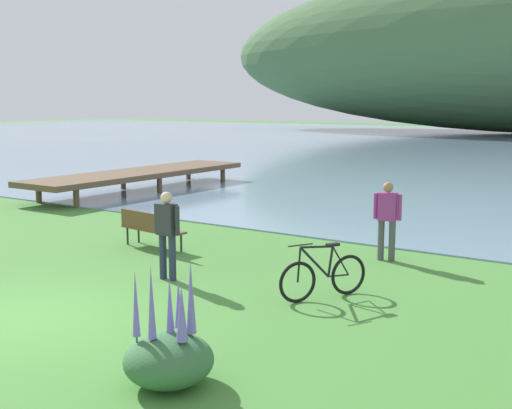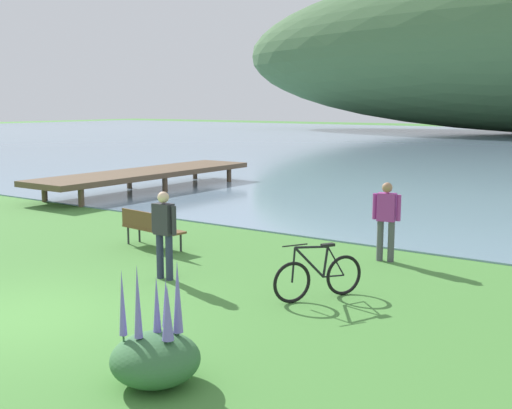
# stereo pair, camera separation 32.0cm
# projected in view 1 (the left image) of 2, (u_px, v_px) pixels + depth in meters

# --- Properties ---
(ground_plane) EXTENTS (200.00, 200.00, 0.00)m
(ground_plane) POSITION_uv_depth(u_px,v_px,m) (26.00, 320.00, 10.03)
(ground_plane) COLOR #478438
(park_bench_near_camera) EXTENTS (1.85, 0.70, 0.88)m
(park_bench_near_camera) POSITION_uv_depth(u_px,v_px,m) (151.00, 227.00, 14.87)
(park_bench_near_camera) COLOR brown
(park_bench_near_camera) RESTS_ON ground
(bicycle_leaning_near_bench) EXTENTS (0.90, 1.58, 1.01)m
(bicycle_leaning_near_bench) POSITION_uv_depth(u_px,v_px,m) (323.00, 276.00, 11.07)
(bicycle_leaning_near_bench) COLOR black
(bicycle_leaning_near_bench) RESTS_ON ground
(person_at_shoreline) EXTENTS (0.60, 0.28, 1.71)m
(person_at_shoreline) POSITION_uv_depth(u_px,v_px,m) (387.00, 216.00, 13.68)
(person_at_shoreline) COLOR #4C4C51
(person_at_shoreline) RESTS_ON ground
(person_on_the_grass) EXTENTS (0.61, 0.22, 1.71)m
(person_on_the_grass) POSITION_uv_depth(u_px,v_px,m) (167.00, 230.00, 12.17)
(person_on_the_grass) COLOR #282D47
(person_on_the_grass) RESTS_ON ground
(echium_bush_closest_to_camera) EXTENTS (1.09, 1.09, 1.52)m
(echium_bush_closest_to_camera) POSITION_uv_depth(u_px,v_px,m) (169.00, 356.00, 7.65)
(echium_bush_closest_to_camera) COLOR #386B3D
(echium_bush_closest_to_camera) RESTS_ON ground
(pier_dock) EXTENTS (2.40, 10.00, 0.80)m
(pier_dock) POSITION_uv_depth(u_px,v_px,m) (141.00, 174.00, 24.64)
(pier_dock) COLOR brown
(pier_dock) RESTS_ON ground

